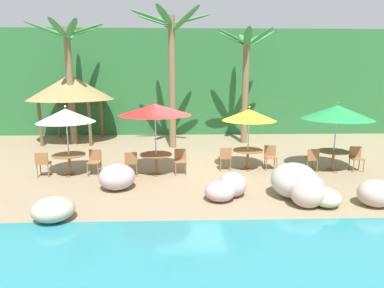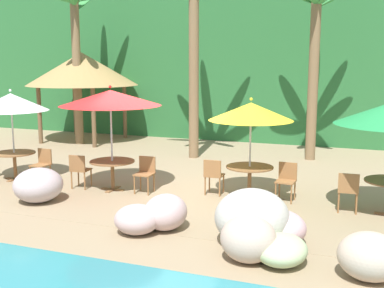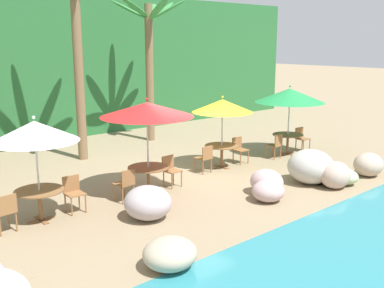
{
  "view_description": "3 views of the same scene",
  "coord_description": "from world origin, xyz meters",
  "px_view_note": "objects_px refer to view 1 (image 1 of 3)",
  "views": [
    {
      "loc": [
        -0.31,
        -11.3,
        3.38
      ],
      "look_at": [
        0.06,
        0.01,
        1.04
      ],
      "focal_mm": 30.71,
      "sensor_mm": 36.0,
      "label": 1
    },
    {
      "loc": [
        4.7,
        -10.43,
        3.19
      ],
      "look_at": [
        0.76,
        0.14,
        1.22
      ],
      "focal_mm": 45.32,
      "sensor_mm": 36.0,
      "label": 2
    },
    {
      "loc": [
        -8.09,
        -9.89,
        4.02
      ],
      "look_at": [
        0.4,
        -0.16,
        1.12
      ],
      "focal_mm": 43.0,
      "sensor_mm": 36.0,
      "label": 3
    }
  ],
  "objects_px": {
    "chair_green_seaward": "(356,157)",
    "palm_tree_nearest": "(68,60)",
    "chair_yellow_seaward": "(270,155)",
    "dining_table_green": "(333,154)",
    "palapa_hut": "(70,87)",
    "chair_red_inland": "(131,162)",
    "palm_tree_third": "(246,66)",
    "umbrella_white": "(66,116)",
    "chair_white_inland": "(43,162)",
    "umbrella_green": "(337,112)",
    "chair_green_inland": "(312,158)",
    "palm_tree_second": "(172,53)",
    "umbrella_yellow": "(249,115)",
    "chair_white_seaward": "(95,160)",
    "chair_red_seaward": "(180,159)",
    "dining_table_yellow": "(248,153)",
    "dining_table_white": "(69,158)",
    "chair_yellow_inland": "(225,157)",
    "dining_table_red": "(156,158)",
    "umbrella_red": "(155,109)"
  },
  "relations": [
    {
      "from": "chair_green_seaward",
      "to": "palm_tree_nearest",
      "type": "bearing_deg",
      "value": 156.22
    },
    {
      "from": "chair_red_seaward",
      "to": "chair_red_inland",
      "type": "bearing_deg",
      "value": -170.09
    },
    {
      "from": "palm_tree_nearest",
      "to": "palm_tree_second",
      "type": "height_order",
      "value": "palm_tree_second"
    },
    {
      "from": "umbrella_white",
      "to": "chair_white_inland",
      "type": "height_order",
      "value": "umbrella_white"
    },
    {
      "from": "chair_red_seaward",
      "to": "palapa_hut",
      "type": "distance_m",
      "value": 8.63
    },
    {
      "from": "chair_yellow_seaward",
      "to": "chair_green_seaward",
      "type": "xyz_separation_m",
      "value": [
        3.06,
        -0.3,
        0.0
      ]
    },
    {
      "from": "dining_table_red",
      "to": "palm_tree_nearest",
      "type": "distance_m",
      "value": 7.99
    },
    {
      "from": "umbrella_green",
      "to": "chair_green_inland",
      "type": "height_order",
      "value": "umbrella_green"
    },
    {
      "from": "umbrella_red",
      "to": "chair_yellow_inland",
      "type": "distance_m",
      "value": 3.07
    },
    {
      "from": "palapa_hut",
      "to": "umbrella_red",
      "type": "bearing_deg",
      "value": -52.26
    },
    {
      "from": "chair_red_inland",
      "to": "palm_tree_third",
      "type": "xyz_separation_m",
      "value": [
        4.97,
        5.74,
        3.36
      ]
    },
    {
      "from": "chair_red_seaward",
      "to": "dining_table_yellow",
      "type": "relative_size",
      "value": 0.79
    },
    {
      "from": "chair_white_inland",
      "to": "palapa_hut",
      "type": "xyz_separation_m",
      "value": [
        -0.97,
        6.36,
        2.31
      ]
    },
    {
      "from": "chair_green_inland",
      "to": "palm_tree_nearest",
      "type": "bearing_deg",
      "value": 152.04
    },
    {
      "from": "chair_red_inland",
      "to": "palm_tree_second",
      "type": "bearing_deg",
      "value": 74.73
    },
    {
      "from": "dining_table_red",
      "to": "chair_red_seaward",
      "type": "distance_m",
      "value": 0.86
    },
    {
      "from": "chair_red_seaward",
      "to": "umbrella_yellow",
      "type": "height_order",
      "value": "umbrella_yellow"
    },
    {
      "from": "chair_red_inland",
      "to": "palm_tree_third",
      "type": "height_order",
      "value": "palm_tree_third"
    },
    {
      "from": "umbrella_yellow",
      "to": "palm_tree_nearest",
      "type": "height_order",
      "value": "palm_tree_nearest"
    },
    {
      "from": "chair_green_inland",
      "to": "dining_table_red",
      "type": "bearing_deg",
      "value": -178.62
    },
    {
      "from": "palapa_hut",
      "to": "dining_table_red",
      "type": "bearing_deg",
      "value": -52.26
    },
    {
      "from": "palapa_hut",
      "to": "umbrella_yellow",
      "type": "bearing_deg",
      "value": -34.82
    },
    {
      "from": "umbrella_yellow",
      "to": "dining_table_green",
      "type": "xyz_separation_m",
      "value": [
        3.06,
        -0.29,
        -1.41
      ]
    },
    {
      "from": "umbrella_white",
      "to": "palapa_hut",
      "type": "height_order",
      "value": "palapa_hut"
    },
    {
      "from": "chair_green_seaward",
      "to": "palm_tree_third",
      "type": "distance_m",
      "value": 6.98
    },
    {
      "from": "chair_white_seaward",
      "to": "palm_tree_third",
      "type": "bearing_deg",
      "value": 41.08
    },
    {
      "from": "dining_table_white",
      "to": "chair_yellow_inland",
      "type": "height_order",
      "value": "chair_yellow_inland"
    },
    {
      "from": "chair_white_seaward",
      "to": "dining_table_yellow",
      "type": "xyz_separation_m",
      "value": [
        5.46,
        0.47,
        0.1
      ]
    },
    {
      "from": "chair_white_inland",
      "to": "palapa_hut",
      "type": "relative_size",
      "value": 0.2
    },
    {
      "from": "chair_white_seaward",
      "to": "chair_red_seaward",
      "type": "relative_size",
      "value": 1.0
    },
    {
      "from": "chair_white_inland",
      "to": "dining_table_yellow",
      "type": "xyz_separation_m",
      "value": [
        7.15,
        0.71,
        0.1
      ]
    },
    {
      "from": "umbrella_white",
      "to": "umbrella_green",
      "type": "relative_size",
      "value": 0.97
    },
    {
      "from": "chair_white_seaward",
      "to": "palapa_hut",
      "type": "height_order",
      "value": "palapa_hut"
    },
    {
      "from": "chair_green_seaward",
      "to": "palm_tree_third",
      "type": "relative_size",
      "value": 0.15
    },
    {
      "from": "chair_yellow_inland",
      "to": "chair_green_inland",
      "type": "bearing_deg",
      "value": -5.72
    },
    {
      "from": "chair_yellow_seaward",
      "to": "dining_table_green",
      "type": "relative_size",
      "value": 0.79
    },
    {
      "from": "palapa_hut",
      "to": "dining_table_green",
      "type": "bearing_deg",
      "value": -27.96
    },
    {
      "from": "chair_red_inland",
      "to": "dining_table_green",
      "type": "relative_size",
      "value": 0.79
    },
    {
      "from": "chair_yellow_seaward",
      "to": "umbrella_green",
      "type": "xyz_separation_m",
      "value": [
        2.21,
        -0.33,
        1.63
      ]
    },
    {
      "from": "dining_table_red",
      "to": "dining_table_green",
      "type": "distance_m",
      "value": 6.39
    },
    {
      "from": "chair_red_seaward",
      "to": "dining_table_yellow",
      "type": "distance_m",
      "value": 2.51
    },
    {
      "from": "palm_tree_nearest",
      "to": "palm_tree_third",
      "type": "bearing_deg",
      "value": 0.42
    },
    {
      "from": "chair_yellow_seaward",
      "to": "palm_tree_nearest",
      "type": "height_order",
      "value": "palm_tree_nearest"
    },
    {
      "from": "umbrella_green",
      "to": "chair_green_inland",
      "type": "distance_m",
      "value": 1.84
    },
    {
      "from": "dining_table_yellow",
      "to": "chair_green_seaward",
      "type": "height_order",
      "value": "chair_green_seaward"
    },
    {
      "from": "chair_red_seaward",
      "to": "palm_tree_second",
      "type": "relative_size",
      "value": 0.14
    },
    {
      "from": "chair_yellow_seaward",
      "to": "chair_white_seaward",
      "type": "bearing_deg",
      "value": -175.38
    },
    {
      "from": "chair_white_seaward",
      "to": "chair_red_seaward",
      "type": "distance_m",
      "value": 2.99
    },
    {
      "from": "palm_tree_nearest",
      "to": "palm_tree_third",
      "type": "height_order",
      "value": "palm_tree_nearest"
    },
    {
      "from": "palm_tree_third",
      "to": "chair_white_seaward",
      "type": "bearing_deg",
      "value": -138.92
    }
  ]
}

